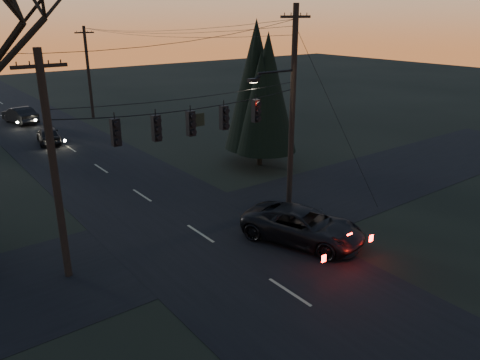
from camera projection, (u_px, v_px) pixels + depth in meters
ground_plane at (381, 352)px, 13.93m from camera, size 160.00×160.00×0.00m
main_road at (113, 177)px, 28.95m from camera, size 8.00×120.00×0.02m
cross_road at (200, 234)px, 21.44m from camera, size 60.00×7.00×0.02m
utility_pole_right at (289, 206)px, 24.57m from camera, size 5.00×0.30×10.00m
utility_pole_left at (69, 275)px, 18.03m from camera, size 1.80×0.30×8.50m
utility_pole_far_r at (93, 117)px, 45.60m from camera, size 1.80×0.30×8.50m
span_signal_assembly at (192, 122)px, 19.54m from camera, size 11.50×0.44×1.56m
evergreen_right at (260, 92)px, 29.67m from camera, size 4.04×4.04×8.45m
suv_near at (303, 226)px, 20.47m from camera, size 4.29×5.94×1.50m
sedan_oncoming_a at (48, 135)px, 36.20m from camera, size 2.15×4.06×1.31m
sedan_oncoming_b at (20, 115)px, 42.86m from camera, size 2.41×4.79×1.51m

